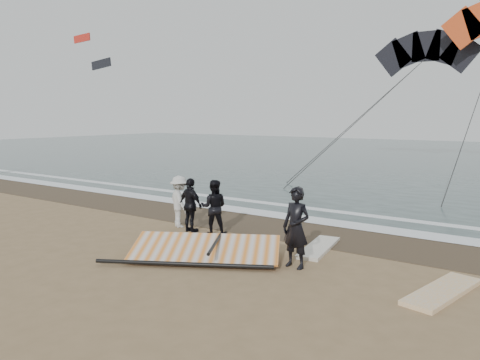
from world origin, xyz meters
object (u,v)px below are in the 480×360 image
(man_main, at_px, (296,228))
(sail_rig, at_px, (207,250))
(board_cream, at_px, (319,247))
(board_white, at_px, (443,291))

(man_main, relative_size, sail_rig, 0.49)
(board_cream, height_order, sail_rig, sail_rig)
(board_cream, relative_size, sail_rig, 0.58)
(man_main, bearing_deg, board_cream, 103.52)
(board_white, relative_size, board_cream, 1.06)
(man_main, height_order, board_white, man_main)
(man_main, xyz_separation_m, board_white, (3.08, 0.20, -0.87))
(man_main, bearing_deg, sail_rig, -157.10)
(man_main, bearing_deg, board_white, 10.79)
(sail_rig, bearing_deg, board_white, 8.66)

